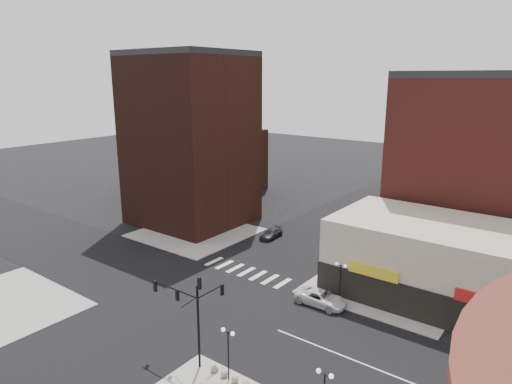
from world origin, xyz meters
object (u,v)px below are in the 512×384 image
Objects in this scene: white_suv at (321,298)px; traffic_signal at (192,305)px; street_lamp_se_a at (228,342)px; street_lamp_ne at (341,273)px; dark_sedan_north at (271,234)px.

traffic_signal is at bearing 165.62° from white_suv.
white_suv is at bearing 91.05° from street_lamp_se_a.
street_lamp_ne is 3.23m from white_suv.
street_lamp_se_a is at bearing -93.58° from street_lamp_ne.
white_suv is 19.92m from dark_sedan_north.
street_lamp_se_a is 16.03m from street_lamp_ne.
white_suv is (3.50, 14.33, -4.23)m from traffic_signal.
street_lamp_se_a reaches higher than dark_sedan_north.
traffic_signal reaches higher than street_lamp_se_a.
white_suv is at bearing -43.78° from dark_sedan_north.
traffic_signal is 1.87× the size of street_lamp_se_a.
traffic_signal is 29.94m from dark_sedan_north.
street_lamp_se_a is at bearing -179.61° from white_suv.
street_lamp_ne is at bearing 73.25° from traffic_signal.
street_lamp_ne is at bearing -40.84° from white_suv.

